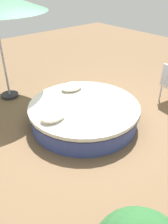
{
  "coord_description": "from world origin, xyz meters",
  "views": [
    {
      "loc": [
        -2.71,
        -3.17,
        2.86
      ],
      "look_at": [
        0.0,
        0.0,
        0.28
      ],
      "focal_mm": 37.06,
      "sensor_mm": 36.0,
      "label": 1
    }
  ],
  "objects": [
    {
      "name": "ground_plane",
      "position": [
        0.0,
        0.0,
        0.0
      ],
      "size": [
        16.0,
        16.0,
        0.0
      ],
      "primitive_type": "plane",
      "color": "brown"
    },
    {
      "name": "round_bed",
      "position": [
        0.0,
        0.0,
        0.24
      ],
      "size": [
        2.33,
        2.33,
        0.46
      ],
      "color": "#38478C",
      "rests_on": "ground_plane"
    },
    {
      "name": "throw_pillow_0",
      "position": [
        0.24,
        0.71,
        0.54
      ],
      "size": [
        0.53,
        0.4,
        0.16
      ],
      "primitive_type": "ellipsoid",
      "color": "beige",
      "rests_on": "round_bed"
    },
    {
      "name": "throw_pillow_1",
      "position": [
        -0.81,
        -0.05,
        0.54
      ],
      "size": [
        0.5,
        0.38,
        0.14
      ],
      "primitive_type": "ellipsoid",
      "color": "silver",
      "rests_on": "round_bed"
    }
  ]
}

